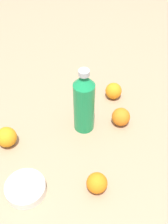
% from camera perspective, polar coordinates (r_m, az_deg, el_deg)
% --- Properties ---
extents(ground_plane, '(2.40, 2.40, 0.00)m').
position_cam_1_polar(ground_plane, '(1.14, 0.77, -1.35)').
color(ground_plane, '#9E7F60').
extents(water_bottle, '(0.08, 0.08, 0.27)m').
position_cam_1_polar(water_bottle, '(1.02, 0.00, 1.92)').
color(water_bottle, '#198C4C').
rests_on(water_bottle, ground_plane).
extents(orange_0, '(0.07, 0.07, 0.07)m').
position_cam_1_polar(orange_0, '(1.07, -15.21, -4.85)').
color(orange_0, orange).
rests_on(orange_0, ground_plane).
extents(orange_1, '(0.07, 0.07, 0.07)m').
position_cam_1_polar(orange_1, '(1.11, 7.37, -0.96)').
color(orange_1, orange).
rests_on(orange_1, ground_plane).
extents(orange_2, '(0.07, 0.07, 0.07)m').
position_cam_1_polar(orange_2, '(1.21, 5.91, 4.22)').
color(orange_2, orange).
rests_on(orange_2, ground_plane).
extents(orange_3, '(0.07, 0.07, 0.07)m').
position_cam_1_polar(orange_3, '(0.93, 2.59, -13.97)').
color(orange_3, orange).
rests_on(orange_3, ground_plane).
extents(ceramic_bowl, '(0.13, 0.13, 0.04)m').
position_cam_1_polar(ceramic_bowl, '(0.96, -11.58, -14.74)').
color(ceramic_bowl, white).
rests_on(ceramic_bowl, ground_plane).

